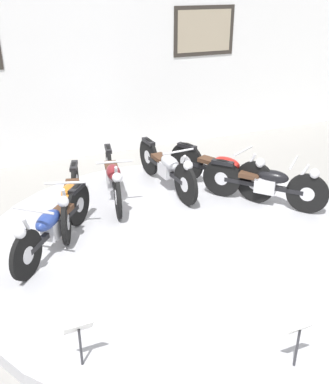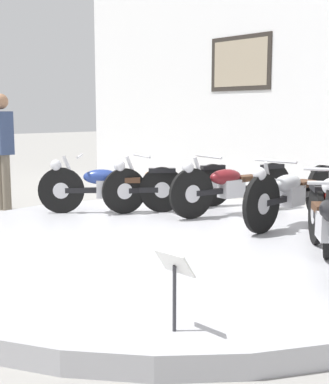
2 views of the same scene
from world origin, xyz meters
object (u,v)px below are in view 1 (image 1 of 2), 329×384
motorcycle_blue (53,224)px  info_placard_front_centre (299,335)px  motorcycle_silver (167,167)px  motorcycle_black (266,182)px  motorcycle_orange (70,197)px  info_placard_front_left (79,334)px  motorcycle_red (221,168)px  motorcycle_maroon (113,176)px

motorcycle_blue → info_placard_front_centre: 3.30m
motorcycle_silver → motorcycle_black: size_ratio=1.32×
info_placard_front_centre → motorcycle_blue: bearing=119.9°
motorcycle_blue → motorcycle_silver: bearing=28.5°
motorcycle_orange → motorcycle_silver: motorcycle_silver is taller
motorcycle_black → info_placard_front_left: (-3.44, -2.07, -0.01)m
info_placard_front_left → motorcycle_red: bearing=42.4°
motorcycle_red → motorcycle_orange: bearing=-179.9°
motorcycle_orange → info_placard_front_centre: bearing=-70.7°
motorcycle_black → motorcycle_maroon: bearing=151.6°
motorcycle_silver → motorcycle_red: 0.90m
motorcycle_red → motorcycle_maroon: bearing=166.2°
motorcycle_orange → motorcycle_silver: (1.72, 0.43, 0.03)m
motorcycle_orange → info_placard_front_centre: motorcycle_orange is taller
motorcycle_blue → motorcycle_orange: 0.81m
motorcycle_maroon → info_placard_front_left: bearing=-112.4°
motorcycle_maroon → motorcycle_silver: bearing=0.1°
motorcycle_orange → motorcycle_maroon: (0.78, 0.43, 0.01)m
motorcycle_maroon → motorcycle_blue: bearing=-135.6°
motorcycle_orange → motorcycle_black: motorcycle_black is taller
motorcycle_silver → info_placard_front_centre: bearing=-96.6°
motorcycle_blue → info_placard_front_centre: bearing=-60.1°
motorcycle_blue → motorcycle_silver: size_ratio=0.76×
motorcycle_orange → info_placard_front_left: bearing=-101.1°
motorcycle_maroon → motorcycle_red: 1.78m
info_placard_front_centre → motorcycle_silver: bearing=83.4°
motorcycle_orange → info_placard_front_left: 2.84m
motorcycle_maroon → info_placard_front_left: 3.48m
motorcycle_orange → motorcycle_silver: 1.77m
motorcycle_orange → motorcycle_red: bearing=0.1°
info_placard_front_left → motorcycle_blue: bearing=85.7°
motorcycle_blue → info_placard_front_left: 2.08m
motorcycle_maroon → motorcycle_red: bearing=-13.8°
motorcycle_silver → info_placard_front_centre: 4.03m
motorcycle_orange → motorcycle_black: bearing=-13.8°
motorcycle_silver → motorcycle_maroon: bearing=-179.9°
motorcycle_blue → motorcycle_orange: (0.39, 0.71, -0.00)m
motorcycle_orange → motorcycle_maroon: 0.89m
motorcycle_black → info_placard_front_centre: 3.30m
motorcycle_blue → info_placard_front_left: (-0.16, -2.07, -0.01)m
info_placard_front_centre → motorcycle_orange: bearing=109.3°
motorcycle_maroon → motorcycle_silver: 0.94m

